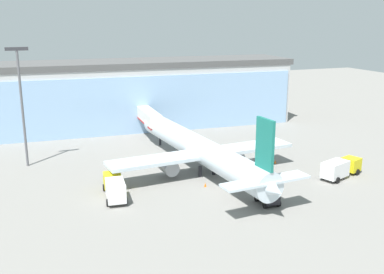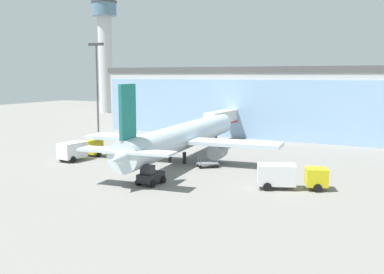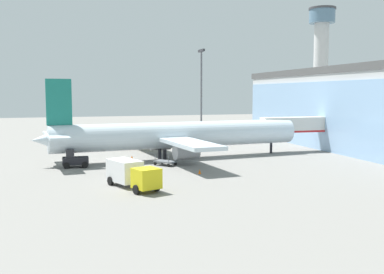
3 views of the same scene
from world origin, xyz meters
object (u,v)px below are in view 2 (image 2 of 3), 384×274
at_px(safety_cone_nose, 150,165).
at_px(safety_cone_wingtip, 265,167).
at_px(jet_bridge, 223,118).
at_px(airplane, 183,137).
at_px(pushback_tug, 150,176).
at_px(baggage_cart, 208,164).
at_px(fuel_truck, 289,176).
at_px(apron_light_mast, 97,83).
at_px(control_tower, 105,47).
at_px(catering_truck, 79,149).

relative_size(safety_cone_nose, safety_cone_wingtip, 1.00).
bearing_deg(jet_bridge, safety_cone_nose, -177.52).
relative_size(airplane, pushback_tug, 12.22).
bearing_deg(baggage_cart, safety_cone_nose, 167.43).
bearing_deg(fuel_truck, apron_light_mast, 132.89).
relative_size(jet_bridge, fuel_truck, 1.65).
bearing_deg(apron_light_mast, pushback_tug, -44.24).
relative_size(apron_light_mast, baggage_cart, 5.62).
distance_m(control_tower, safety_cone_wingtip, 97.80).
relative_size(catering_truck, fuel_truck, 0.98).
xyz_separation_m(catering_truck, baggage_cart, (19.13, 2.67, -0.97)).
bearing_deg(apron_light_mast, safety_cone_wingtip, -19.25).
xyz_separation_m(catering_truck, pushback_tug, (17.06, -8.65, -0.49)).
xyz_separation_m(fuel_truck, safety_cone_wingtip, (-5.19, 8.94, -1.19)).
relative_size(baggage_cart, pushback_tug, 0.98).
bearing_deg(fuel_truck, catering_truck, 153.23).
relative_size(control_tower, baggage_cart, 10.98).
bearing_deg(jet_bridge, apron_light_mast, 114.34).
distance_m(airplane, fuel_truck, 20.15).
distance_m(fuel_truck, safety_cone_wingtip, 10.40).
bearing_deg(baggage_cart, safety_cone_wingtip, -19.26).
distance_m(fuel_truck, safety_cone_nose, 19.67).
xyz_separation_m(baggage_cart, safety_cone_nose, (-6.93, -3.13, -0.23)).
bearing_deg(control_tower, pushback_tug, -51.14).
distance_m(jet_bridge, fuel_truck, 36.50).
relative_size(airplane, safety_cone_nose, 72.82).
relative_size(jet_bridge, safety_cone_wingtip, 22.79).
xyz_separation_m(airplane, fuel_truck, (17.59, -9.64, -1.92)).
bearing_deg(control_tower, fuel_truck, -43.40).
bearing_deg(fuel_truck, safety_cone_wingtip, 100.55).
distance_m(catering_truck, safety_cone_nose, 12.27).
bearing_deg(jet_bridge, pushback_tug, -169.86).
bearing_deg(airplane, baggage_cart, -124.79).
height_order(baggage_cart, safety_cone_wingtip, baggage_cart).
distance_m(apron_light_mast, pushback_tug, 38.91).
bearing_deg(safety_cone_nose, jet_bridge, 90.69).
distance_m(pushback_tug, safety_cone_nose, 9.55).
distance_m(jet_bridge, baggage_cart, 25.34).
distance_m(baggage_cart, safety_cone_nose, 7.61).
xyz_separation_m(apron_light_mast, pushback_tug, (26.99, -26.28, -9.75)).
xyz_separation_m(jet_bridge, pushback_tug, (5.18, -35.33, -3.19)).
distance_m(control_tower, apron_light_mast, 62.68).
height_order(apron_light_mast, baggage_cart, apron_light_mast).
xyz_separation_m(jet_bridge, catering_truck, (-11.88, -26.67, -2.70)).
bearing_deg(jet_bridge, baggage_cart, -161.38).
bearing_deg(safety_cone_wingtip, baggage_cart, -162.38).
bearing_deg(pushback_tug, airplane, 14.90).
bearing_deg(pushback_tug, control_tower, 41.44).
distance_m(apron_light_mast, catering_truck, 22.25).
bearing_deg(control_tower, baggage_cart, -45.69).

